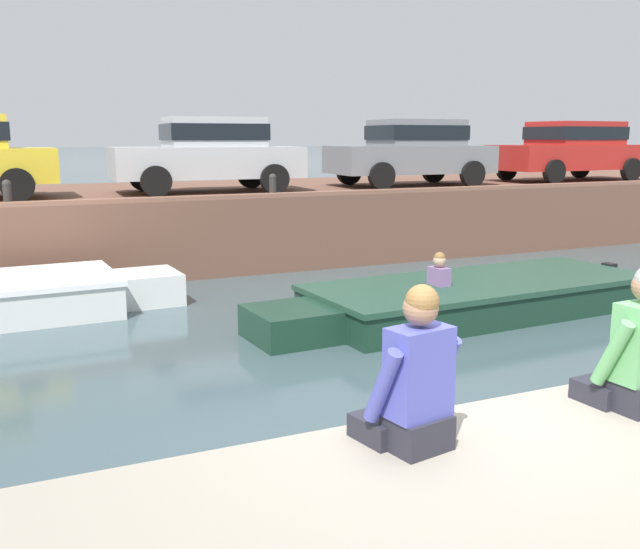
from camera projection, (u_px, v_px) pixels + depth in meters
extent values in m
plane|color=#3D5156|center=(242.00, 348.00, 8.93)|extent=(400.00, 400.00, 0.00)
cube|color=brown|center=(132.00, 225.00, 15.51)|extent=(60.00, 6.00, 1.47)
cube|color=brown|center=(159.00, 199.00, 12.79)|extent=(60.00, 0.24, 0.08)
cube|color=white|center=(145.00, 287.00, 11.38)|extent=(1.07, 1.11, 0.50)
cube|color=#193828|center=(481.00, 299.00, 10.73)|extent=(5.37, 2.27, 0.42)
cube|color=#193828|center=(291.00, 324.00, 9.29)|extent=(1.11, 1.15, 0.42)
cube|color=#244836|center=(481.00, 283.00, 10.68)|extent=(5.43, 2.33, 0.08)
cube|color=brown|center=(501.00, 287.00, 10.88)|extent=(0.34, 1.80, 0.06)
cube|color=black|center=(608.00, 276.00, 11.95)|extent=(0.17, 0.21, 0.45)
cube|color=#8C669E|center=(439.00, 282.00, 10.30)|extent=(0.22, 0.33, 0.44)
sphere|color=tan|center=(440.00, 261.00, 10.24)|extent=(0.19, 0.19, 0.19)
sphere|color=olive|center=(440.00, 258.00, 10.24)|extent=(0.17, 0.17, 0.17)
cylinder|color=black|center=(17.00, 185.00, 12.66)|extent=(0.60, 0.19, 0.60)
cylinder|color=black|center=(13.00, 180.00, 14.20)|extent=(0.60, 0.19, 0.60)
cube|color=#B7BABC|center=(207.00, 162.00, 14.87)|extent=(3.95, 1.87, 0.64)
cube|color=#B7BABC|center=(213.00, 132.00, 14.81)|extent=(2.00, 1.57, 0.60)
cube|color=black|center=(213.00, 132.00, 14.81)|extent=(2.08, 1.61, 0.33)
cylinder|color=black|center=(156.00, 181.00, 13.71)|extent=(0.61, 0.21, 0.60)
cylinder|color=black|center=(143.00, 177.00, 15.28)|extent=(0.61, 0.21, 0.60)
cylinder|color=black|center=(274.00, 179.00, 14.58)|extent=(0.61, 0.21, 0.60)
cylinder|color=black|center=(251.00, 175.00, 16.15)|extent=(0.61, 0.21, 0.60)
cube|color=slate|center=(410.00, 159.00, 16.88)|extent=(3.89, 1.88, 0.64)
cube|color=slate|center=(416.00, 133.00, 16.82)|extent=(1.97, 1.59, 0.60)
cube|color=black|center=(416.00, 133.00, 16.82)|extent=(2.05, 1.63, 0.33)
cylinder|color=black|center=(382.00, 176.00, 15.71)|extent=(0.61, 0.21, 0.60)
cylinder|color=black|center=(349.00, 172.00, 17.31)|extent=(0.61, 0.21, 0.60)
cylinder|color=black|center=(473.00, 174.00, 16.58)|extent=(0.61, 0.21, 0.60)
cylinder|color=black|center=(434.00, 171.00, 18.18)|extent=(0.61, 0.21, 0.60)
cube|color=#B2231E|center=(569.00, 157.00, 18.89)|extent=(4.34, 1.83, 0.64)
cube|color=#B2231E|center=(575.00, 133.00, 18.84)|extent=(2.19, 1.57, 0.60)
cube|color=black|center=(575.00, 133.00, 18.84)|extent=(2.28, 1.60, 0.33)
cylinder|color=black|center=(554.00, 172.00, 17.60)|extent=(0.60, 0.19, 0.60)
cylinder|color=black|center=(507.00, 169.00, 19.15)|extent=(0.60, 0.19, 0.60)
cylinder|color=black|center=(631.00, 170.00, 18.74)|extent=(0.60, 0.19, 0.60)
cylinder|color=black|center=(580.00, 167.00, 20.30)|extent=(0.60, 0.19, 0.60)
cylinder|color=#2D2B28|center=(7.00, 196.00, 11.87)|extent=(0.14, 0.14, 0.35)
sphere|color=#2D2B28|center=(6.00, 184.00, 11.83)|extent=(0.15, 0.15, 0.15)
cylinder|color=#2D2B28|center=(273.00, 188.00, 13.79)|extent=(0.14, 0.14, 0.35)
sphere|color=#2D2B28|center=(273.00, 178.00, 13.75)|extent=(0.15, 0.15, 0.15)
cube|color=#282833|center=(417.00, 432.00, 4.07)|extent=(0.38, 0.34, 0.20)
cube|color=#282833|center=(392.00, 424.00, 4.26)|extent=(0.49, 0.39, 0.14)
cube|color=#4C51B2|center=(419.00, 372.00, 4.01)|extent=(0.39, 0.28, 0.52)
cylinder|color=#4C51B2|center=(441.00, 371.00, 4.18)|extent=(0.14, 0.30, 0.47)
cylinder|color=#4C51B2|center=(383.00, 386.00, 3.93)|extent=(0.14, 0.30, 0.47)
sphere|color=#A37556|center=(421.00, 308.00, 3.94)|extent=(0.20, 0.20, 0.20)
sphere|color=olive|center=(422.00, 301.00, 3.92)|extent=(0.19, 0.19, 0.19)
cube|color=#282833|center=(638.00, 395.00, 4.65)|extent=(0.36, 0.30, 0.20)
cube|color=#282833|center=(610.00, 389.00, 4.85)|extent=(0.46, 0.35, 0.14)
cylinder|color=#66B26B|center=(612.00, 353.00, 4.53)|extent=(0.11, 0.29, 0.47)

